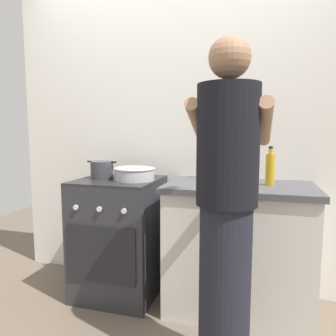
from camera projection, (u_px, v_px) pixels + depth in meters
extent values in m
plane|color=#6B5B4C|center=(157.00, 308.00, 2.24)|extent=(6.00, 6.00, 0.00)
cube|color=silver|center=(199.00, 133.00, 2.52)|extent=(3.20, 0.10, 2.50)
cube|color=silver|center=(238.00, 251.00, 2.18)|extent=(0.96, 0.56, 0.86)
cube|color=#4C4C51|center=(240.00, 187.00, 2.13)|extent=(1.00, 0.60, 0.04)
cube|color=#2D2D33|center=(120.00, 237.00, 2.42)|extent=(0.60, 0.60, 0.88)
cube|color=#232326|center=(119.00, 180.00, 2.37)|extent=(0.60, 0.60, 0.02)
cube|color=black|center=(101.00, 255.00, 2.13)|extent=(0.51, 0.01, 0.40)
cylinder|color=silver|center=(76.00, 207.00, 2.14)|extent=(0.04, 0.01, 0.04)
cylinder|color=silver|center=(99.00, 209.00, 2.09)|extent=(0.04, 0.01, 0.04)
cylinder|color=silver|center=(124.00, 211.00, 2.04)|extent=(0.04, 0.01, 0.04)
cylinder|color=#38383D|center=(102.00, 170.00, 2.40)|extent=(0.17, 0.17, 0.13)
cube|color=black|center=(90.00, 162.00, 2.43)|extent=(0.04, 0.02, 0.01)
cube|color=black|center=(114.00, 162.00, 2.37)|extent=(0.04, 0.02, 0.01)
cylinder|color=#B7B7BC|center=(135.00, 174.00, 2.31)|extent=(0.29, 0.29, 0.09)
torus|color=#B7B7BC|center=(134.00, 169.00, 2.30)|extent=(0.31, 0.31, 0.01)
cylinder|color=silver|center=(215.00, 170.00, 2.35)|extent=(0.10, 0.10, 0.14)
cylinder|color=white|center=(214.00, 160.00, 2.32)|extent=(0.04, 0.02, 0.27)
sphere|color=white|center=(214.00, 140.00, 2.30)|extent=(0.03, 0.03, 0.03)
cylinder|color=#B7BABF|center=(214.00, 159.00, 2.35)|extent=(0.04, 0.03, 0.27)
sphere|color=#B7BABF|center=(215.00, 140.00, 2.33)|extent=(0.03, 0.03, 0.03)
cylinder|color=black|center=(212.00, 160.00, 2.34)|extent=(0.02, 0.06, 0.25)
sphere|color=black|center=(212.00, 142.00, 2.33)|extent=(0.03, 0.03, 0.03)
cylinder|color=silver|center=(249.00, 180.00, 2.12)|extent=(0.04, 0.04, 0.07)
cylinder|color=red|center=(249.00, 174.00, 2.12)|extent=(0.04, 0.04, 0.02)
cylinder|color=gold|center=(270.00, 170.00, 2.08)|extent=(0.06, 0.06, 0.21)
cylinder|color=gold|center=(271.00, 151.00, 2.07)|extent=(0.03, 0.03, 0.04)
cylinder|color=black|center=(271.00, 147.00, 2.06)|extent=(0.03, 0.03, 0.02)
cylinder|color=black|center=(225.00, 291.00, 1.58)|extent=(0.26, 0.26, 0.90)
cylinder|color=black|center=(228.00, 146.00, 1.50)|extent=(0.30, 0.30, 0.58)
sphere|color=#A07254|center=(230.00, 58.00, 1.45)|extent=(0.20, 0.20, 0.20)
cylinder|color=#A07254|center=(198.00, 124.00, 1.67)|extent=(0.07, 0.41, 0.24)
cylinder|color=#A07254|center=(265.00, 123.00, 1.57)|extent=(0.07, 0.41, 0.24)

